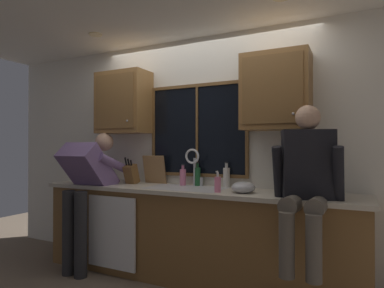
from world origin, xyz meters
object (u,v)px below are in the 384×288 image
(person_sitting_on_counter, at_px, (306,177))
(bottle_amber_small, at_px, (198,176))
(person_standing, at_px, (87,184))
(soap_dispenser, at_px, (218,184))
(mixing_bowl, at_px, (243,188))
(bottle_tall_clear, at_px, (183,177))
(cutting_board, at_px, (154,170))
(knife_block, at_px, (131,174))
(bottle_green_glass, at_px, (226,177))

(person_sitting_on_counter, distance_m, bottle_amber_small, 1.28)
(person_standing, relative_size, soap_dispenser, 7.53)
(person_standing, bearing_deg, mixing_bowl, 6.80)
(soap_dispenser, bearing_deg, bottle_amber_small, 136.21)
(soap_dispenser, bearing_deg, person_sitting_on_counter, -8.84)
(mixing_bowl, xyz_separation_m, bottle_tall_clear, (-0.77, 0.27, 0.05))
(person_sitting_on_counter, height_order, cutting_board, person_sitting_on_counter)
(soap_dispenser, bearing_deg, mixing_bowl, 15.37)
(soap_dispenser, xyz_separation_m, bottle_amber_small, (-0.38, 0.36, 0.03))
(bottle_tall_clear, bearing_deg, bottle_amber_small, 12.60)
(soap_dispenser, distance_m, bottle_tall_clear, 0.63)
(knife_block, height_order, mixing_bowl, knife_block)
(cutting_board, distance_m, mixing_bowl, 1.20)
(cutting_board, relative_size, bottle_green_glass, 1.24)
(soap_dispenser, xyz_separation_m, bottle_green_glass, (-0.05, 0.38, 0.03))
(bottle_tall_clear, relative_size, bottle_amber_small, 0.91)
(soap_dispenser, bearing_deg, bottle_green_glass, 98.23)
(person_sitting_on_counter, height_order, bottle_tall_clear, person_sitting_on_counter)
(bottle_amber_small, bearing_deg, person_standing, -155.25)
(person_sitting_on_counter, bearing_deg, bottle_amber_small, 157.51)
(person_standing, height_order, bottle_amber_small, person_standing)
(person_sitting_on_counter, bearing_deg, knife_block, 170.09)
(soap_dispenser, bearing_deg, knife_block, 169.34)
(bottle_green_glass, bearing_deg, person_standing, -159.90)
(mixing_bowl, distance_m, bottle_tall_clear, 0.81)
(bottle_tall_clear, bearing_deg, mixing_bowl, -19.13)
(knife_block, bearing_deg, cutting_board, 33.89)
(bottle_amber_small, bearing_deg, person_sitting_on_counter, -22.49)
(person_standing, xyz_separation_m, bottle_green_glass, (1.42, 0.52, 0.09))
(bottle_green_glass, bearing_deg, soap_dispenser, -81.77)
(person_sitting_on_counter, bearing_deg, soap_dispenser, 171.16)
(soap_dispenser, relative_size, bottle_amber_small, 0.78)
(person_sitting_on_counter, xyz_separation_m, mixing_bowl, (-0.57, 0.19, -0.14))
(mixing_bowl, relative_size, bottle_green_glass, 0.82)
(mixing_bowl, height_order, soap_dispenser, soap_dispenser)
(cutting_board, bearing_deg, bottle_amber_small, 0.19)
(person_standing, xyz_separation_m, knife_block, (0.33, 0.36, 0.09))
(knife_block, distance_m, bottle_tall_clear, 0.62)
(soap_dispenser, bearing_deg, bottle_tall_clear, 148.72)
(person_sitting_on_counter, relative_size, knife_block, 3.92)
(bottle_amber_small, bearing_deg, mixing_bowl, -26.46)
(mixing_bowl, relative_size, bottle_tall_clear, 0.93)
(person_sitting_on_counter, xyz_separation_m, soap_dispenser, (-0.80, 0.12, -0.11))
(bottle_green_glass, relative_size, bottle_amber_small, 1.03)
(knife_block, bearing_deg, person_standing, -132.55)
(bottle_tall_clear, height_order, bottle_amber_small, bottle_amber_small)
(person_sitting_on_counter, distance_m, mixing_bowl, 0.62)
(bottle_green_glass, xyz_separation_m, bottle_tall_clear, (-0.49, -0.05, -0.01))
(person_sitting_on_counter, height_order, knife_block, person_sitting_on_counter)
(person_sitting_on_counter, distance_m, bottle_green_glass, 0.99)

